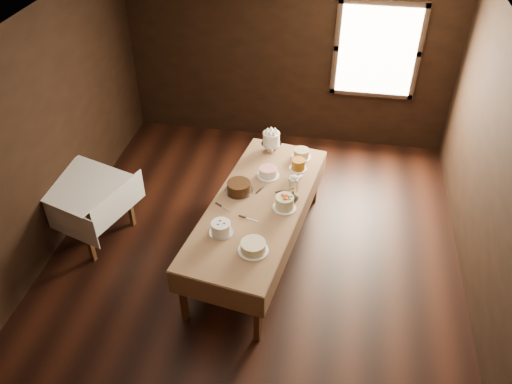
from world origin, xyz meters
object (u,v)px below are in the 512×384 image
at_px(cake_swirl, 221,228).
at_px(cake_speckled, 301,154).
at_px(cake_server_c, 264,186).
at_px(flower_vase, 293,196).
at_px(cake_caramel, 298,169).
at_px(cake_server_a, 252,220).
at_px(cake_server_e, 226,209).
at_px(cake_flowers, 285,203).
at_px(cake_cream, 253,247).
at_px(cake_meringue, 271,142).
at_px(cake_chocolate, 239,187).
at_px(cake_lattice, 268,173).
at_px(cake_server_d, 288,190).
at_px(side_table, 82,190).
at_px(display_table, 258,207).

bearing_deg(cake_swirl, cake_speckled, 66.18).
relative_size(cake_server_c, flower_vase, 1.77).
distance_m(cake_caramel, cake_server_a, 1.01).
distance_m(cake_caramel, cake_server_e, 1.08).
distance_m(cake_flowers, cake_cream, 0.78).
distance_m(cake_speckled, cake_server_e, 1.40).
distance_m(cake_meringue, cake_chocolate, 0.98).
xyz_separation_m(cake_server_c, cake_server_e, (-0.36, -0.49, 0.00)).
xyz_separation_m(cake_chocolate, cake_server_c, (0.28, 0.15, -0.06)).
height_order(cake_chocolate, flower_vase, flower_vase).
relative_size(cake_chocolate, cake_flowers, 1.24).
height_order(cake_speckled, cake_flowers, cake_flowers).
distance_m(cake_chocolate, cake_swirl, 0.74).
height_order(cake_lattice, cake_server_d, cake_lattice).
height_order(side_table, cake_swirl, cake_swirl).
height_order(cake_caramel, cake_server_a, cake_caramel).
distance_m(cake_speckled, cake_lattice, 0.59).
bearing_deg(cake_chocolate, cake_server_d, 12.91).
xyz_separation_m(cake_lattice, cake_server_e, (-0.37, -0.72, -0.05)).
bearing_deg(cake_server_c, side_table, 121.74).
bearing_deg(cake_swirl, cake_chocolate, 86.55).
xyz_separation_m(display_table, cake_meringue, (-0.01, 1.11, 0.19)).
distance_m(cake_server_d, flower_vase, 0.22).
distance_m(cake_chocolate, cake_flowers, 0.61).
relative_size(display_table, cake_swirl, 10.06).
height_order(cake_swirl, cake_server_e, cake_swirl).
bearing_deg(cake_cream, cake_speckled, 80.24).
bearing_deg(cake_speckled, cake_caramel, -90.03).
relative_size(cake_server_a, cake_server_d, 1.00).
xyz_separation_m(cake_speckled, cake_swirl, (-0.70, -1.58, 0.01)).
height_order(cake_lattice, cake_caramel, cake_caramel).
bearing_deg(cake_lattice, cake_meringue, 94.99).
bearing_deg(cake_chocolate, cake_lattice, 51.95).
relative_size(cake_flowers, cake_swirl, 1.00).
bearing_deg(side_table, cake_flowers, -0.98).
height_order(cake_meringue, cake_lattice, cake_meringue).
xyz_separation_m(cake_meringue, cake_chocolate, (-0.24, -0.94, -0.06)).
bearing_deg(cake_flowers, cake_server_c, 130.05).
height_order(display_table, cake_caramel, cake_caramel).
bearing_deg(cake_server_a, cake_flowers, 54.48).
relative_size(cake_chocolate, cake_cream, 0.93).
bearing_deg(cake_cream, cake_flowers, 72.89).
distance_m(side_table, cake_server_d, 2.55).
relative_size(cake_server_d, flower_vase, 1.77).
height_order(display_table, cake_chocolate, cake_chocolate).
height_order(side_table, cake_flowers, cake_flowers).
distance_m(display_table, cake_lattice, 0.56).
bearing_deg(cake_chocolate, flower_vase, -5.37).
distance_m(cake_meringue, cake_lattice, 0.58).
bearing_deg(cake_server_a, display_table, 102.87).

